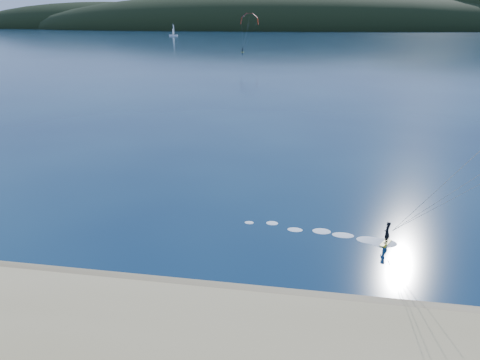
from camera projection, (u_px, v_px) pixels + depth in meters
The scene contains 5 objects.
ground at pixel (115, 341), 21.28m from camera, with size 1800.00×1800.00×0.00m, color #081C3B.
wet_sand at pixel (148, 288), 25.43m from camera, with size 220.00×2.50×0.10m.
headland at pixel (313, 29), 711.29m from camera, with size 1200.00×310.00×140.00m.
kitesurfer_far at pixel (249, 23), 200.68m from camera, with size 8.84×6.60×15.48m.
sailboat at pixel (173, 35), 417.63m from camera, with size 8.13×5.27×11.64m.
Camera 1 is at (8.88, -16.04, 14.66)m, focal length 32.89 mm.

